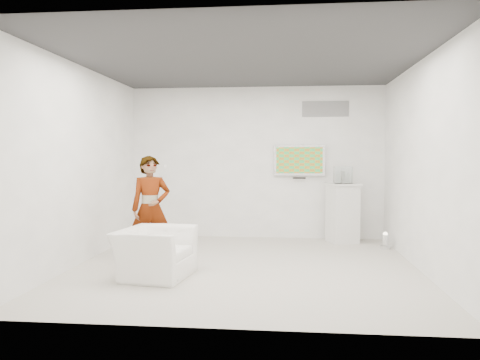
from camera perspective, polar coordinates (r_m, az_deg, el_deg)
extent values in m
cube|color=#ACAA9E|center=(7.03, 0.64, -10.46)|extent=(5.00, 5.00, 0.01)
cube|color=#313234|center=(6.97, 0.65, 14.20)|extent=(5.00, 5.00, 0.01)
cube|color=white|center=(9.33, 2.00, 2.13)|extent=(5.00, 0.01, 3.00)
cube|color=white|center=(4.35, -2.25, 1.14)|extent=(5.00, 0.01, 3.00)
cube|color=white|center=(7.48, -18.80, 1.76)|extent=(0.01, 5.00, 3.00)
cube|color=white|center=(7.07, 21.28, 1.65)|extent=(0.01, 5.00, 3.00)
cube|color=silver|center=(9.26, 7.24, 2.41)|extent=(1.00, 0.08, 0.60)
cube|color=slate|center=(9.37, 10.37, 8.52)|extent=(0.90, 0.02, 0.30)
imported|color=white|center=(7.37, -10.83, -3.46)|extent=(0.70, 0.59, 1.64)
imported|color=white|center=(6.50, -10.32, -8.71)|extent=(1.02, 1.13, 0.66)
cube|color=silver|center=(9.04, 12.37, -3.94)|extent=(0.69, 0.69, 1.12)
cylinder|color=silver|center=(8.66, 17.29, -7.10)|extent=(0.23, 0.23, 0.28)
cube|color=silver|center=(8.98, 12.43, 0.62)|extent=(0.32, 0.32, 0.32)
cube|color=silver|center=(8.99, 12.42, 0.36)|extent=(0.06, 0.18, 0.24)
cube|color=silver|center=(7.51, -9.11, 1.69)|extent=(0.08, 0.16, 0.04)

